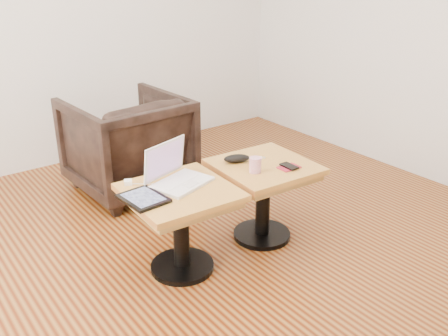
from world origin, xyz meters
TOP-DOWN VIEW (x-y plane):
  - room_shell at (0.00, 0.00)m, footprint 4.52×4.52m
  - side_table_left at (-0.10, 0.19)m, footprint 0.60×0.60m
  - side_table_right at (0.52, 0.18)m, footprint 0.61×0.61m
  - laptop at (-0.07, 0.27)m, footprint 0.39×0.34m
  - tablet at (-0.32, 0.19)m, footprint 0.22×0.27m
  - charging_adapter at (-0.30, 0.42)m, footprint 0.06×0.06m
  - glasses_case at (0.40, 0.31)m, footprint 0.18×0.14m
  - striped_cup at (0.39, 0.12)m, footprint 0.08×0.08m
  - earbuds_tangle at (0.56, 0.26)m, footprint 0.06×0.04m
  - phone_on_sleeve at (0.60, 0.04)m, footprint 0.13×0.12m
  - armchair at (0.17, 1.38)m, footprint 0.85×0.88m

SIDE VIEW (x-z plane):
  - armchair at x=0.17m, z-range 0.00..0.76m
  - side_table_left at x=-0.10m, z-range 0.13..0.65m
  - side_table_right at x=0.52m, z-range 0.13..0.65m
  - earbuds_tangle at x=0.56m, z-range 0.52..0.53m
  - phone_on_sleeve at x=0.60m, z-range 0.52..0.54m
  - tablet at x=-0.32m, z-range 0.52..0.54m
  - charging_adapter at x=-0.30m, z-range 0.52..0.55m
  - glasses_case at x=0.40m, z-range 0.52..0.57m
  - striped_cup at x=0.39m, z-range 0.52..0.62m
  - laptop at x=-0.07m, z-range 0.45..0.69m
  - room_shell at x=0.00m, z-range 0.00..2.71m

